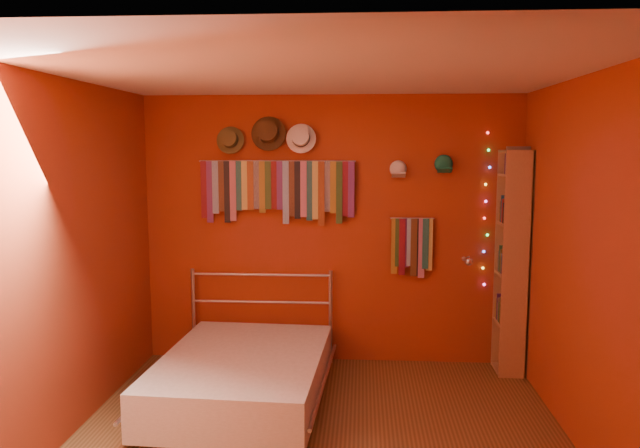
% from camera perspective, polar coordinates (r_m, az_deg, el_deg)
% --- Properties ---
extents(ground, '(3.50, 3.50, 0.00)m').
position_cam_1_polar(ground, '(4.51, -0.19, -19.64)').
color(ground, '#553B1D').
rests_on(ground, ground).
extents(back_wall, '(3.50, 0.02, 2.50)m').
position_cam_1_polar(back_wall, '(5.83, 1.04, -0.57)').
color(back_wall, maroon).
rests_on(back_wall, ground).
extents(right_wall, '(0.02, 3.50, 2.50)m').
position_cam_1_polar(right_wall, '(4.35, 23.54, -3.84)').
color(right_wall, maroon).
rests_on(right_wall, ground).
extents(left_wall, '(0.02, 3.50, 2.50)m').
position_cam_1_polar(left_wall, '(4.57, -22.67, -3.28)').
color(left_wall, maroon).
rests_on(left_wall, ground).
extents(ceiling, '(3.50, 3.50, 0.02)m').
position_cam_1_polar(ceiling, '(4.05, -0.20, 13.75)').
color(ceiling, white).
rests_on(ceiling, back_wall).
extents(tie_rack, '(1.45, 0.03, 0.60)m').
position_cam_1_polar(tie_rack, '(5.77, -3.91, 3.33)').
color(tie_rack, '#B6B6BB').
rests_on(tie_rack, back_wall).
extents(small_tie_rack, '(0.40, 0.03, 0.56)m').
position_cam_1_polar(small_tie_rack, '(5.79, 8.40, -1.88)').
color(small_tie_rack, '#B6B6BB').
rests_on(small_tie_rack, back_wall).
extents(fedora_olive, '(0.26, 0.14, 0.25)m').
position_cam_1_polar(fedora_olive, '(5.81, -8.27, 7.67)').
color(fedora_olive, brown).
rests_on(fedora_olive, back_wall).
extents(fedora_brown, '(0.32, 0.17, 0.32)m').
position_cam_1_polar(fedora_brown, '(5.73, -4.78, 8.34)').
color(fedora_brown, '#432E18').
rests_on(fedora_brown, back_wall).
extents(fedora_white, '(0.27, 0.15, 0.27)m').
position_cam_1_polar(fedora_white, '(5.70, -1.78, 7.90)').
color(fedora_white, white).
rests_on(fedora_white, back_wall).
extents(cap_white, '(0.17, 0.21, 0.17)m').
position_cam_1_polar(cap_white, '(5.73, 7.16, 5.00)').
color(cap_white, white).
rests_on(cap_white, back_wall).
extents(cap_green, '(0.17, 0.22, 0.17)m').
position_cam_1_polar(cap_green, '(5.76, 11.24, 5.40)').
color(cap_green, '#1B7A58').
rests_on(cap_green, back_wall).
extents(fairy_lights, '(0.06, 0.02, 1.41)m').
position_cam_1_polar(fairy_lights, '(5.87, 14.94, 1.26)').
color(fairy_lights, '#FF3333').
rests_on(fairy_lights, back_wall).
extents(reading_lamp, '(0.07, 0.31, 0.09)m').
position_cam_1_polar(reading_lamp, '(5.70, 13.38, -3.32)').
color(reading_lamp, '#B6B6BB').
rests_on(reading_lamp, back_wall).
extents(bookshelf, '(0.25, 0.34, 2.00)m').
position_cam_1_polar(bookshelf, '(5.80, 17.51, -3.26)').
color(bookshelf, '#A76D4B').
rests_on(bookshelf, ground).
extents(bed, '(1.42, 1.86, 0.88)m').
position_cam_1_polar(bed, '(5.16, -7.04, -13.60)').
color(bed, '#B6B6BB').
rests_on(bed, ground).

